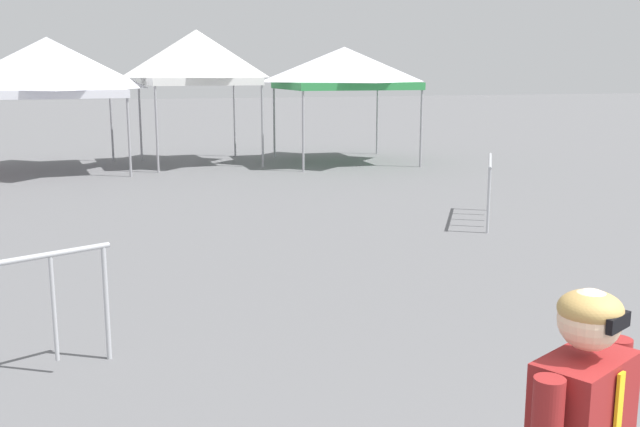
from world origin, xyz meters
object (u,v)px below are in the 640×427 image
Objects in this scene: canopy_tent_far_right at (197,57)px; crowd_barrier_near_person at (489,178)px; canopy_tent_right_of_center at (344,68)px; canopy_tent_left_of_center at (48,67)px.

crowd_barrier_near_person is (3.37, -9.61, -2.17)m from canopy_tent_far_right.
canopy_tent_right_of_center is at bearing 86.05° from crowd_barrier_near_person.
canopy_tent_far_right is at bearing 109.30° from crowd_barrier_near_person.
canopy_tent_far_right is (3.84, 0.48, 0.27)m from canopy_tent_left_of_center.
crowd_barrier_near_person is at bearing -70.70° from canopy_tent_far_right.
canopy_tent_right_of_center is at bearing -13.07° from canopy_tent_far_right.
canopy_tent_left_of_center is at bearing -172.93° from canopy_tent_far_right.
crowd_barrier_near_person is (7.21, -9.14, -1.90)m from canopy_tent_left_of_center.
canopy_tent_far_right is 4.08m from canopy_tent_right_of_center.
canopy_tent_left_of_center reaches higher than crowd_barrier_near_person.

